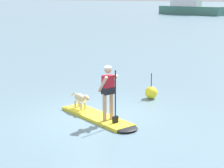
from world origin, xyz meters
TOP-DOWN VIEW (x-y plane):
  - ground_plane at (0.00, 0.00)m, footprint 400.00×400.00m
  - paddleboard at (0.21, -0.09)m, footprint 3.24×1.88m
  - person_paddler at (0.57, -0.23)m, footprint 0.68×0.59m
  - dog at (-0.80, 0.33)m, footprint 0.99×0.47m
  - moored_boat_starboard at (-17.98, 62.38)m, footprint 13.21×5.61m
  - marker_buoy at (0.54, 2.99)m, footprint 0.46×0.46m

SIDE VIEW (x-z plane):
  - ground_plane at x=0.00m, z-range 0.00..0.00m
  - paddleboard at x=0.21m, z-range 0.00..0.10m
  - marker_buoy at x=0.54m, z-range -0.25..0.72m
  - dog at x=-0.80m, z-range 0.19..0.73m
  - person_paddler at x=0.57m, z-range 0.23..1.89m
  - moored_boat_starboard at x=-17.98m, z-range -4.54..7.63m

